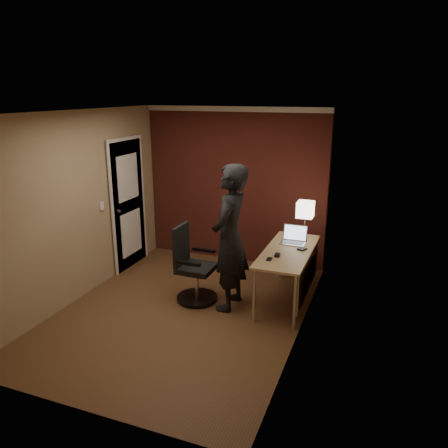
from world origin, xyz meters
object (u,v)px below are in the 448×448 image
(laptop, at_px, (294,238))
(person, at_px, (230,238))
(mouse, at_px, (277,255))
(wallet, at_px, (302,249))
(office_chair, at_px, (192,269))
(desk_lamp, at_px, (305,210))
(desk, at_px, (293,260))
(phone, at_px, (269,259))

(laptop, distance_m, person, 1.01)
(mouse, bearing_deg, person, -170.72)
(wallet, bearing_deg, office_chair, -160.40)
(mouse, bearing_deg, desk_lamp, 73.10)
(desk, height_order, person, person)
(wallet, bearing_deg, desk, -142.59)
(desk, bearing_deg, wallet, 37.41)
(laptop, relative_size, phone, 2.89)
(laptop, bearing_deg, phone, -101.57)
(laptop, height_order, person, person)
(laptop, xyz_separation_m, phone, (-0.15, -0.74, -0.06))
(mouse, xyz_separation_m, person, (-0.59, -0.14, 0.20))
(phone, bearing_deg, office_chair, 176.75)
(desk, height_order, office_chair, office_chair)
(desk, distance_m, wallet, 0.18)
(desk_lamp, xyz_separation_m, laptop, (-0.09, -0.22, -0.35))
(phone, relative_size, office_chair, 0.11)
(desk_lamp, relative_size, laptop, 1.61)
(person, bearing_deg, desk_lamp, 141.34)
(wallet, relative_size, office_chair, 0.11)
(mouse, relative_size, office_chair, 0.10)
(desk, xyz_separation_m, desk_lamp, (0.03, 0.54, 0.55))
(office_chair, bearing_deg, mouse, 7.23)
(mouse, relative_size, phone, 0.87)
(laptop, xyz_separation_m, person, (-0.67, -0.74, 0.15))
(desk_lamp, xyz_separation_m, office_chair, (-1.30, -0.95, -0.70))
(laptop, height_order, wallet, laptop)
(laptop, distance_m, phone, 0.76)
(mouse, distance_m, office_chair, 1.17)
(desk, height_order, laptop, laptop)
(laptop, relative_size, wallet, 3.02)
(phone, bearing_deg, mouse, 62.64)
(wallet, distance_m, person, 0.99)
(mouse, distance_m, phone, 0.16)
(phone, height_order, office_chair, office_chair)
(laptop, height_order, phone, laptop)
(phone, bearing_deg, laptop, 75.28)
(mouse, xyz_separation_m, phone, (-0.06, -0.14, -0.01))
(laptop, bearing_deg, wallet, -57.31)
(phone, xyz_separation_m, office_chair, (-1.06, 0.00, -0.28))
(mouse, height_order, person, person)
(mouse, relative_size, person, 0.05)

